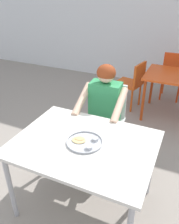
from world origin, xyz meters
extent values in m
cube|color=gray|center=(0.00, 0.00, -0.03)|extent=(12.00, 12.00, 0.05)
cube|color=silver|center=(0.04, 0.03, 0.74)|extent=(1.18, 0.90, 0.03)
cylinder|color=#B2B2B7|center=(-0.49, -0.37, 0.36)|extent=(0.04, 0.04, 0.72)
cylinder|color=#B2B2B7|center=(-0.49, 0.42, 0.36)|extent=(0.04, 0.04, 0.72)
cylinder|color=#B2B2B7|center=(0.57, 0.42, 0.36)|extent=(0.04, 0.04, 0.72)
cylinder|color=#B7BABF|center=(0.04, 0.02, 0.75)|extent=(0.31, 0.31, 0.01)
torus|color=#B7BABF|center=(0.04, 0.02, 0.76)|extent=(0.31, 0.31, 0.01)
cylinder|color=#B2B5BA|center=(0.11, -0.04, 0.77)|extent=(0.06, 0.06, 0.03)
cylinder|color=#B77F23|center=(0.11, -0.04, 0.77)|extent=(0.05, 0.05, 0.01)
cylinder|color=#B2B5BA|center=(0.11, 0.08, 0.77)|extent=(0.06, 0.06, 0.03)
cylinder|color=maroon|center=(0.11, 0.08, 0.77)|extent=(0.05, 0.05, 0.01)
ellipsoid|color=#DBB77A|center=(-0.01, 0.02, 0.76)|extent=(0.14, 0.12, 0.01)
ellipsoid|color=tan|center=(-0.01, 0.04, 0.77)|extent=(0.10, 0.08, 0.01)
cube|color=silver|center=(-0.07, 0.85, 0.43)|extent=(0.42, 0.44, 0.04)
cube|color=silver|center=(-0.09, 1.05, 0.66)|extent=(0.38, 0.06, 0.43)
cylinder|color=silver|center=(0.09, 0.70, 0.20)|extent=(0.03, 0.03, 0.41)
cylinder|color=silver|center=(-0.22, 0.68, 0.20)|extent=(0.03, 0.03, 0.41)
cylinder|color=silver|center=(0.07, 1.03, 0.20)|extent=(0.03, 0.03, 0.41)
cylinder|color=silver|center=(-0.24, 1.01, 0.20)|extent=(0.03, 0.03, 0.41)
cylinder|color=#282828|center=(0.10, 0.42, 0.22)|extent=(0.10, 0.10, 0.45)
cylinder|color=#282828|center=(0.09, 0.62, 0.49)|extent=(0.15, 0.41, 0.12)
cylinder|color=#282828|center=(-0.20, 0.40, 0.22)|extent=(0.10, 0.10, 0.45)
cylinder|color=#282828|center=(-0.21, 0.60, 0.49)|extent=(0.15, 0.41, 0.12)
cube|color=#339959|center=(-0.07, 0.80, 0.73)|extent=(0.35, 0.22, 0.49)
cylinder|color=beige|center=(0.14, 0.64, 0.83)|extent=(0.11, 0.46, 0.25)
cylinder|color=beige|center=(-0.27, 0.61, 0.83)|extent=(0.11, 0.46, 0.25)
sphere|color=beige|center=(-0.07, 0.80, 1.08)|extent=(0.19, 0.19, 0.19)
ellipsoid|color=maroon|center=(-0.07, 0.80, 1.09)|extent=(0.21, 0.20, 0.18)
cube|color=#E04C19|center=(0.49, 2.17, 0.70)|extent=(0.78, 0.77, 0.03)
cylinder|color=#B33D14|center=(0.16, 1.84, 0.34)|extent=(0.04, 0.04, 0.68)
cylinder|color=#B33D14|center=(0.16, 2.50, 0.34)|extent=(0.04, 0.04, 0.68)
cube|color=#CD5018|center=(-0.19, 2.23, 0.43)|extent=(0.48, 0.47, 0.04)
cube|color=#CD5018|center=(-0.01, 2.19, 0.62)|extent=(0.11, 0.37, 0.36)
cylinder|color=#CD5018|center=(-0.39, 2.11, 0.20)|extent=(0.03, 0.03, 0.41)
cylinder|color=#CD5018|center=(-0.32, 2.41, 0.20)|extent=(0.03, 0.03, 0.41)
cylinder|color=#CD5018|center=(-0.06, 2.04, 0.20)|extent=(0.03, 0.03, 0.41)
cylinder|color=#CD5018|center=(0.00, 2.35, 0.20)|extent=(0.03, 0.03, 0.41)
cube|color=#D74517|center=(0.45, 2.88, 0.45)|extent=(0.39, 0.39, 0.04)
cube|color=#D74517|center=(0.46, 2.70, 0.68)|extent=(0.36, 0.04, 0.43)
cylinder|color=#D74517|center=(0.30, 3.03, 0.21)|extent=(0.03, 0.03, 0.43)
cylinder|color=#D74517|center=(0.30, 2.72, 0.21)|extent=(0.03, 0.03, 0.43)
cylinder|color=#D74517|center=(0.61, 2.72, 0.21)|extent=(0.03, 0.03, 0.43)
camera|label=1|loc=(0.73, -1.38, 1.92)|focal=37.06mm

